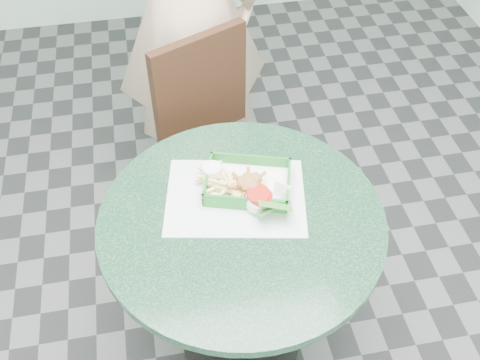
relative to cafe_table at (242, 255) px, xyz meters
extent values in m
cube|color=#303335|center=(0.00, 0.00, -0.58)|extent=(4.00, 5.00, 0.02)
cylinder|color=#242425|center=(0.00, 0.00, -0.57)|extent=(0.45, 0.45, 0.02)
cylinder|color=#242425|center=(0.00, 0.00, -0.20)|extent=(0.08, 0.08, 0.70)
cylinder|color=#283C2C|center=(0.00, 0.00, 0.15)|extent=(0.84, 0.84, 0.03)
cube|color=#473221|center=(-0.02, 0.53, -0.13)|extent=(0.40, 0.40, 0.04)
cube|color=#473221|center=(-0.02, 0.71, 0.12)|extent=(0.40, 0.04, 0.46)
cube|color=#473221|center=(-0.20, 0.36, -0.37)|extent=(0.04, 0.04, 0.43)
cube|color=#473221|center=(0.15, 0.36, -0.37)|extent=(0.04, 0.04, 0.43)
cube|color=#473221|center=(-0.20, 0.70, -0.37)|extent=(0.04, 0.04, 0.43)
cube|color=#473221|center=(0.15, 0.70, -0.37)|extent=(0.04, 0.04, 0.43)
cube|color=silver|center=(0.00, 0.08, 0.17)|extent=(0.46, 0.38, 0.00)
cube|color=#1B681F|center=(0.04, 0.11, 0.18)|extent=(0.25, 0.18, 0.01)
cube|color=white|center=(0.04, 0.11, 0.18)|extent=(0.24, 0.17, 0.00)
cube|color=#1B681F|center=(0.04, 0.20, 0.20)|extent=(0.25, 0.01, 0.04)
cube|color=#1B681F|center=(0.04, 0.02, 0.20)|extent=(0.25, 0.01, 0.04)
cube|color=#1B681F|center=(0.16, 0.11, 0.20)|extent=(0.01, 0.18, 0.04)
cube|color=#1B681F|center=(-0.08, 0.11, 0.20)|extent=(0.01, 0.18, 0.04)
cylinder|color=#EAC84F|center=(0.05, 0.08, 0.20)|extent=(0.11, 0.11, 0.02)
cylinder|color=white|center=(-0.07, 0.13, 0.22)|extent=(0.06, 0.06, 0.03)
cylinder|color=white|center=(-0.07, 0.13, 0.23)|extent=(0.05, 0.05, 0.00)
cylinder|color=white|center=(0.08, 0.03, 0.20)|extent=(0.08, 0.08, 0.03)
torus|color=silver|center=(0.08, 0.03, 0.22)|extent=(0.08, 0.08, 0.01)
cylinder|color=#AE160E|center=(0.08, 0.03, 0.23)|extent=(0.07, 0.07, 0.01)
camera|label=1|loc=(-0.20, -1.02, 1.45)|focal=42.00mm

